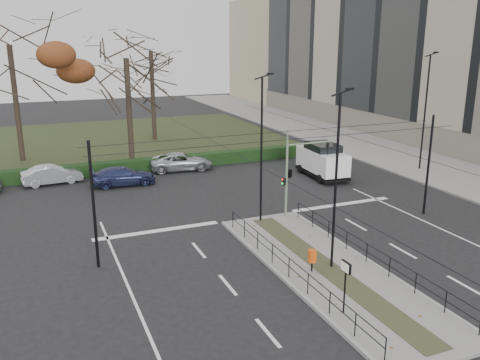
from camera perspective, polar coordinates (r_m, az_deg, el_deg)
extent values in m
plane|color=black|center=(25.84, 6.81, -7.87)|extent=(140.00, 140.00, 0.00)
cube|color=slate|center=(23.87, 9.79, -9.89)|extent=(4.40, 15.00, 0.14)
cube|color=slate|center=(52.94, 12.24, 4.25)|extent=(8.00, 90.00, 0.14)
cube|color=#252F17|center=(53.83, -16.01, 4.16)|extent=(38.00, 26.00, 0.10)
cube|color=black|center=(40.75, -13.71, 1.38)|extent=(38.00, 1.00, 1.00)
cube|color=#C8BA90|center=(59.76, 19.78, 13.62)|extent=(12.00, 52.00, 18.00)
cube|color=black|center=(55.89, 15.09, 14.83)|extent=(0.10, 50.96, 14.76)
cylinder|color=black|center=(17.84, 16.00, -17.93)|extent=(0.04, 0.04, 0.90)
cylinder|color=black|center=(28.13, -0.81, -4.45)|extent=(0.04, 0.04, 0.90)
cylinder|color=black|center=(20.38, 25.39, -14.38)|extent=(0.04, 0.04, 0.90)
cylinder|color=black|center=(29.81, 6.54, -3.37)|extent=(0.04, 0.04, 0.90)
cylinder|color=black|center=(22.42, 5.55, -8.73)|extent=(0.04, 13.20, 0.04)
cylinder|color=black|center=(24.49, 14.11, -6.98)|extent=(0.04, 13.20, 0.04)
cylinder|color=black|center=(23.78, -16.12, -2.78)|extent=(0.14, 0.14, 6.00)
cylinder|color=black|center=(31.94, 20.40, 1.53)|extent=(0.14, 0.14, 6.00)
cylinder|color=black|center=(25.03, 6.10, 4.60)|extent=(20.00, 0.02, 0.02)
cylinder|color=black|center=(26.77, 4.05, 5.37)|extent=(20.00, 0.02, 0.02)
cylinder|color=black|center=(20.92, 1.57, 1.90)|extent=(0.02, 34.00, 0.02)
cylinder|color=black|center=(24.56, 16.67, 3.33)|extent=(0.02, 34.00, 0.02)
cylinder|color=slate|center=(29.42, 5.24, 0.20)|extent=(0.14, 0.14, 4.61)
cylinder|color=slate|center=(29.64, 7.77, 4.12)|extent=(2.84, 0.09, 0.09)
imported|color=black|center=(30.37, 9.77, 3.46)|extent=(0.14, 0.16, 0.80)
imported|color=black|center=(29.42, 5.60, 0.90)|extent=(0.42, 1.77, 0.71)
cube|color=black|center=(29.40, 4.96, -0.17)|extent=(0.20, 0.14, 0.44)
sphere|color=#FF0C0C|center=(29.32, 4.81, 0.06)|extent=(0.10, 0.10, 0.10)
sphere|color=#0CE533|center=(29.39, 4.80, -0.39)|extent=(0.10, 0.10, 0.10)
cylinder|color=black|center=(23.35, 8.07, -9.55)|extent=(0.08, 0.08, 0.50)
cylinder|color=#E14A0D|center=(23.14, 8.11, -8.44)|extent=(0.40, 0.40, 0.55)
cylinder|color=black|center=(20.03, 11.68, -11.86)|extent=(0.07, 0.07, 1.99)
cube|color=black|center=(19.63, 11.83, -9.54)|extent=(0.10, 0.55, 0.42)
cube|color=silver|center=(19.60, 11.68, -9.57)|extent=(0.02, 0.48, 0.35)
cylinder|color=black|center=(22.64, 10.70, -0.43)|extent=(0.12, 0.12, 7.92)
cube|color=black|center=(22.12, 12.22, 9.98)|extent=(0.35, 0.14, 0.10)
cylinder|color=black|center=(28.18, 2.41, 3.24)|extent=(0.12, 0.12, 8.13)
cube|color=black|center=(27.77, 3.39, 11.83)|extent=(0.36, 0.14, 0.10)
cylinder|color=black|center=(42.39, 20.04, 7.05)|extent=(0.13, 0.13, 8.88)
cube|color=black|center=(42.36, 21.15, 13.23)|extent=(0.39, 0.16, 0.11)
imported|color=#A7A9AF|center=(39.24, -20.36, 0.57)|extent=(4.32, 1.90, 1.38)
imported|color=#21274E|center=(37.46, -13.02, 0.43)|extent=(4.67, 2.06, 1.33)
imported|color=#A7A9AF|center=(40.97, -6.62, 2.09)|extent=(5.23, 2.81, 1.40)
cube|color=white|center=(39.02, 9.23, 2.19)|extent=(2.31, 4.98, 1.58)
cube|color=black|center=(38.81, 9.29, 3.55)|extent=(2.03, 2.78, 0.74)
cube|color=black|center=(39.26, 9.17, 0.79)|extent=(2.36, 5.08, 0.18)
cylinder|color=black|center=(38.41, 11.66, 0.37)|extent=(0.25, 0.67, 0.66)
cylinder|color=black|center=(37.41, 8.96, 0.10)|extent=(0.25, 0.67, 0.66)
cylinder|color=black|center=(41.10, 9.36, 1.50)|extent=(0.25, 0.67, 0.66)
cylinder|color=black|center=(40.17, 6.79, 1.27)|extent=(0.25, 0.67, 0.66)
cylinder|color=black|center=(46.71, -23.83, 7.80)|extent=(0.44, 0.44, 9.62)
ellipsoid|color=#562713|center=(46.40, -24.50, 13.67)|extent=(11.28, 11.28, 6.04)
cylinder|color=black|center=(52.86, -9.76, 9.27)|extent=(0.44, 0.44, 8.86)
cylinder|color=black|center=(41.62, -12.32, 7.27)|extent=(0.44, 0.44, 8.65)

